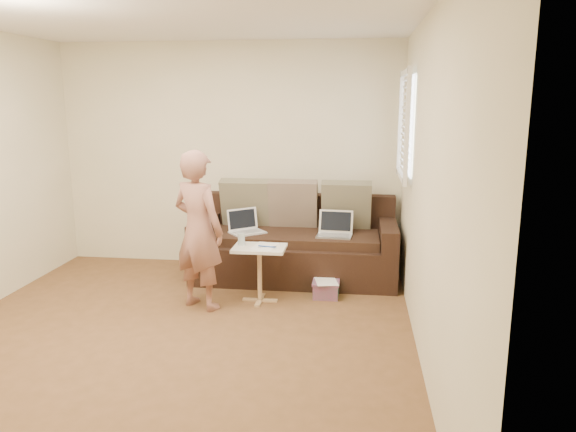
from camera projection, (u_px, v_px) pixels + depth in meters
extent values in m
plane|color=brown|center=(170.00, 342.00, 4.48)|extent=(4.50, 4.50, 0.00)
plane|color=white|center=(154.00, 7.00, 3.93)|extent=(4.50, 4.50, 0.00)
plane|color=beige|center=(229.00, 156.00, 6.39)|extent=(4.00, 0.00, 4.00)
plane|color=beige|center=(427.00, 191.00, 3.96)|extent=(0.00, 4.50, 4.50)
imported|color=#965352|center=(198.00, 230.00, 5.08)|extent=(0.66, 0.57, 1.51)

